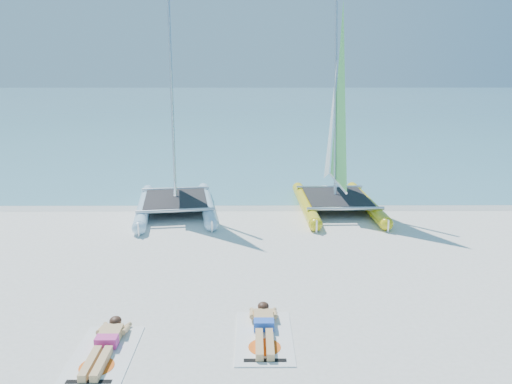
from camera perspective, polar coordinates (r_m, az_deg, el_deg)
ground at (r=12.20m, az=0.00°, el=-8.45°), size 140.00×140.00×0.00m
sea at (r=74.44m, az=-0.27°, el=10.29°), size 140.00×115.00×0.01m
wet_sand_strip at (r=17.42m, az=-0.10°, el=-1.55°), size 140.00×1.40×0.01m
catamaran_blue at (r=16.59m, az=-9.40°, el=4.95°), size 3.22×5.50×7.09m
catamaran_yellow at (r=17.23m, az=9.09°, el=5.73°), size 2.62×5.63×7.13m
towel_a at (r=9.09m, az=-17.07°, el=-17.38°), size 1.00×1.85×0.02m
sunbather_a at (r=9.19m, az=-16.77°, el=-16.19°), size 0.37×1.73×0.26m
towel_b at (r=9.22m, az=0.94°, el=-16.24°), size 1.00×1.85×0.02m
sunbather_b at (r=9.33m, az=0.91°, el=-15.07°), size 0.37×1.73×0.26m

